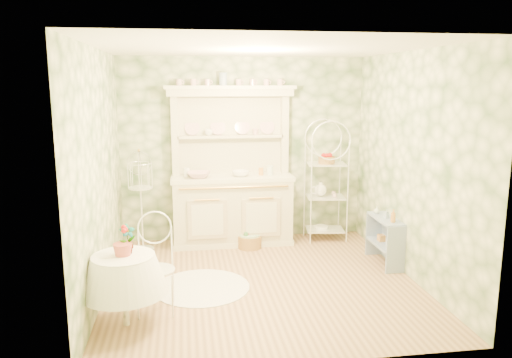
{
  "coord_description": "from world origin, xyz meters",
  "views": [
    {
      "loc": [
        -0.89,
        -5.53,
        2.32
      ],
      "look_at": [
        0.0,
        0.5,
        1.15
      ],
      "focal_mm": 35.0,
      "sensor_mm": 36.0,
      "label": 1
    }
  ],
  "objects": [
    {
      "name": "floor_basket",
      "position": [
        0.02,
        1.26,
        0.11
      ],
      "size": [
        0.44,
        0.44,
        0.22
      ],
      "primitive_type": "cylinder",
      "rotation": [
        0.0,
        0.0,
        0.34
      ],
      "color": "#A97D41",
      "rests_on": "floor"
    },
    {
      "name": "cup_left",
      "position": [
        -0.52,
        1.68,
        1.61
      ],
      "size": [
        0.15,
        0.15,
        0.09
      ],
      "primitive_type": "imported",
      "rotation": [
        0.0,
        0.0,
        0.29
      ],
      "color": "white",
      "rests_on": "kitchen_dresser"
    },
    {
      "name": "ceiling",
      "position": [
        0.0,
        0.0,
        2.7
      ],
      "size": [
        3.6,
        3.6,
        0.0
      ],
      "primitive_type": "plane",
      "color": "white",
      "rests_on": "floor"
    },
    {
      "name": "potted_geranium",
      "position": [
        -1.43,
        -0.83,
        0.85
      ],
      "size": [
        0.18,
        0.15,
        0.29
      ],
      "primitive_type": "imported",
      "rotation": [
        0.0,
        0.0,
        0.41
      ],
      "color": "#3F7238",
      "rests_on": "round_table"
    },
    {
      "name": "bowl_floral",
      "position": [
        -0.68,
        1.44,
        1.02
      ],
      "size": [
        0.36,
        0.36,
        0.08
      ],
      "primitive_type": "imported",
      "rotation": [
        0.0,
        0.0,
        -0.08
      ],
      "color": "white",
      "rests_on": "kitchen_dresser"
    },
    {
      "name": "round_table",
      "position": [
        -1.48,
        -0.87,
        0.36
      ],
      "size": [
        0.75,
        0.75,
        0.72
      ],
      "primitive_type": "cylinder",
      "rotation": [
        0.0,
        0.0,
        0.16
      ],
      "color": "white",
      "rests_on": "floor"
    },
    {
      "name": "lace_rug",
      "position": [
        -0.72,
        -0.07,
        0.0
      ],
      "size": [
        1.27,
        1.27,
        0.01
      ],
      "primitive_type": "cylinder",
      "rotation": [
        0.0,
        0.0,
        -0.15
      ],
      "color": "white",
      "rests_on": "floor"
    },
    {
      "name": "kitchen_dresser",
      "position": [
        -0.2,
        1.52,
        1.15
      ],
      "size": [
        1.87,
        0.61,
        2.29
      ],
      "primitive_type": "cube",
      "color": "beige",
      "rests_on": "floor"
    },
    {
      "name": "bottle_glass",
      "position": [
        1.64,
        0.61,
        0.65
      ],
      "size": [
        0.09,
        0.09,
        0.1
      ],
      "primitive_type": "imported",
      "rotation": [
        0.0,
        0.0,
        -0.22
      ],
      "color": "silver",
      "rests_on": "side_shelf"
    },
    {
      "name": "bottle_blue",
      "position": [
        1.68,
        0.38,
        0.65
      ],
      "size": [
        0.07,
        0.07,
        0.12
      ],
      "primitive_type": "imported",
      "rotation": [
        0.0,
        0.0,
        0.37
      ],
      "color": "#94AAC2",
      "rests_on": "side_shelf"
    },
    {
      "name": "wall_back",
      "position": [
        0.0,
        1.8,
        1.35
      ],
      "size": [
        3.6,
        3.6,
        0.0
      ],
      "primitive_type": "plane",
      "color": "#E7E7C3",
      "rests_on": "floor"
    },
    {
      "name": "side_shelf",
      "position": [
        1.68,
        0.38,
        0.31
      ],
      "size": [
        0.36,
        0.75,
        0.62
      ],
      "primitive_type": "cube",
      "rotation": [
        0.0,
        0.0,
        -0.12
      ],
      "color": "#8CA0C3",
      "rests_on": "floor"
    },
    {
      "name": "wall_right",
      "position": [
        1.8,
        0.0,
        1.35
      ],
      "size": [
        3.6,
        3.6,
        0.0
      ],
      "primitive_type": "plane",
      "color": "#E7E7C3",
      "rests_on": "floor"
    },
    {
      "name": "cup_right",
      "position": [
        0.17,
        1.68,
        1.61
      ],
      "size": [
        0.12,
        0.12,
        0.09
      ],
      "primitive_type": "imported",
      "rotation": [
        0.0,
        0.0,
        0.24
      ],
      "color": "white",
      "rests_on": "kitchen_dresser"
    },
    {
      "name": "cafe_chair",
      "position": [
        -1.2,
        -0.61,
        0.39
      ],
      "size": [
        0.39,
        0.39,
        0.79
      ],
      "primitive_type": "cube",
      "rotation": [
        0.0,
        0.0,
        0.09
      ],
      "color": "white",
      "rests_on": "floor"
    },
    {
      "name": "birdcage_stand",
      "position": [
        -1.48,
        1.33,
        0.67
      ],
      "size": [
        0.36,
        0.36,
        1.34
      ],
      "primitive_type": "cube",
      "rotation": [
        0.0,
        0.0,
        -0.13
      ],
      "color": "white",
      "rests_on": "floor"
    },
    {
      "name": "floor",
      "position": [
        0.0,
        0.0,
        0.0
      ],
      "size": [
        3.6,
        3.6,
        0.0
      ],
      "primitive_type": "plane",
      "color": "tan",
      "rests_on": "ground"
    },
    {
      "name": "bakers_rack",
      "position": [
        1.2,
        1.51,
        0.89
      ],
      "size": [
        0.6,
        0.47,
        1.78
      ],
      "primitive_type": "cube",
      "rotation": [
        0.0,
        0.0,
        -0.14
      ],
      "color": "white",
      "rests_on": "floor"
    },
    {
      "name": "wall_front",
      "position": [
        0.0,
        -1.8,
        1.35
      ],
      "size": [
        3.6,
        3.6,
        0.0
      ],
      "primitive_type": "plane",
      "color": "#E7E7C3",
      "rests_on": "floor"
    },
    {
      "name": "wall_left",
      "position": [
        -1.8,
        0.0,
        1.35
      ],
      "size": [
        3.6,
        3.6,
        0.0
      ],
      "primitive_type": "plane",
      "color": "#E7E7C3",
      "rests_on": "floor"
    },
    {
      "name": "bowl_white",
      "position": [
        -0.08,
        1.46,
        1.02
      ],
      "size": [
        0.3,
        0.3,
        0.08
      ],
      "primitive_type": "imported",
      "rotation": [
        0.0,
        0.0,
        -0.24
      ],
      "color": "white",
      "rests_on": "kitchen_dresser"
    },
    {
      "name": "bottle_amber",
      "position": [
        1.68,
        0.17,
        0.68
      ],
      "size": [
        0.08,
        0.08,
        0.17
      ],
      "primitive_type": "imported",
      "rotation": [
        0.0,
        0.0,
        0.36
      ],
      "color": "#CE8A39",
      "rests_on": "side_shelf"
    }
  ]
}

